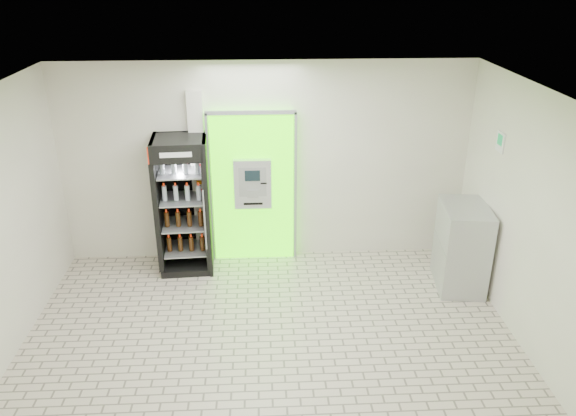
{
  "coord_description": "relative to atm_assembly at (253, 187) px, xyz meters",
  "views": [
    {
      "loc": [
        -0.07,
        -5.34,
        4.24
      ],
      "look_at": [
        0.26,
        1.2,
        1.35
      ],
      "focal_mm": 35.0,
      "sensor_mm": 36.0,
      "label": 1
    }
  ],
  "objects": [
    {
      "name": "beverage_cooler",
      "position": [
        -1.0,
        -0.25,
        -0.2
      ],
      "size": [
        0.8,
        0.74,
        2.01
      ],
      "rotation": [
        0.0,
        0.0,
        0.06
      ],
      "color": "black",
      "rests_on": "ground"
    },
    {
      "name": "exit_sign",
      "position": [
        3.19,
        -1.01,
        0.95
      ],
      "size": [
        0.02,
        0.22,
        0.26
      ],
      "color": "white",
      "rests_on": "room_shell"
    },
    {
      "name": "atm_assembly",
      "position": [
        0.0,
        0.0,
        0.0
      ],
      "size": [
        1.3,
        0.24,
        2.33
      ],
      "color": "#3AE601",
      "rests_on": "ground"
    },
    {
      "name": "ground",
      "position": [
        0.2,
        -2.41,
        -1.17
      ],
      "size": [
        6.0,
        6.0,
        0.0
      ],
      "primitive_type": "plane",
      "color": "#BFB09E",
      "rests_on": "ground"
    },
    {
      "name": "pillar",
      "position": [
        -0.78,
        0.04,
        0.13
      ],
      "size": [
        0.22,
        0.11,
        2.6
      ],
      "color": "silver",
      "rests_on": "ground"
    },
    {
      "name": "room_shell",
      "position": [
        0.2,
        -2.41,
        0.67
      ],
      "size": [
        6.0,
        6.0,
        6.0
      ],
      "color": "silver",
      "rests_on": "ground"
    },
    {
      "name": "steel_cabinet",
      "position": [
        2.89,
        -0.98,
        -0.57
      ],
      "size": [
        0.71,
        0.97,
        1.21
      ],
      "rotation": [
        0.0,
        0.0,
        -0.11
      ],
      "color": "#AFB1B7",
      "rests_on": "ground"
    }
  ]
}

